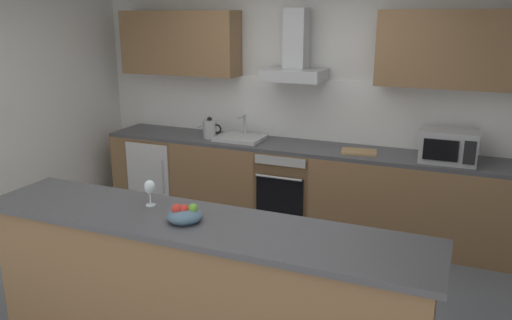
# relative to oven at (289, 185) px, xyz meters

# --- Properties ---
(ground) EXTENTS (5.95, 4.75, 0.02)m
(ground) POSITION_rel_oven_xyz_m (0.07, -1.53, -0.47)
(ground) COLOR slate
(wall_back) EXTENTS (5.95, 0.12, 2.60)m
(wall_back) POSITION_rel_oven_xyz_m (0.07, 0.41, 0.84)
(wall_back) COLOR white
(wall_back) RESTS_ON ground
(backsplash_tile) EXTENTS (4.20, 0.02, 0.66)m
(backsplash_tile) POSITION_rel_oven_xyz_m (0.07, 0.33, 0.77)
(backsplash_tile) COLOR white
(counter_back) EXTENTS (4.35, 0.60, 0.90)m
(counter_back) POSITION_rel_oven_xyz_m (0.07, 0.03, -0.01)
(counter_back) COLOR olive
(counter_back) RESTS_ON ground
(counter_island) EXTENTS (3.00, 0.64, 0.98)m
(counter_island) POSITION_rel_oven_xyz_m (0.19, -2.32, 0.03)
(counter_island) COLOR olive
(counter_island) RESTS_ON ground
(upper_cabinets) EXTENTS (4.29, 0.32, 0.70)m
(upper_cabinets) POSITION_rel_oven_xyz_m (0.07, 0.18, 1.45)
(upper_cabinets) COLOR olive
(oven) EXTENTS (0.60, 0.62, 0.80)m
(oven) POSITION_rel_oven_xyz_m (0.00, 0.00, 0.00)
(oven) COLOR slate
(oven) RESTS_ON ground
(refrigerator) EXTENTS (0.58, 0.60, 0.85)m
(refrigerator) POSITION_rel_oven_xyz_m (-1.60, -0.00, -0.03)
(refrigerator) COLOR white
(refrigerator) RESTS_ON ground
(microwave) EXTENTS (0.50, 0.38, 0.30)m
(microwave) POSITION_rel_oven_xyz_m (1.56, -0.03, 0.59)
(microwave) COLOR #B7BABC
(microwave) RESTS_ON counter_back
(sink) EXTENTS (0.50, 0.40, 0.26)m
(sink) POSITION_rel_oven_xyz_m (-0.57, 0.01, 0.47)
(sink) COLOR silver
(sink) RESTS_ON counter_back
(kettle) EXTENTS (0.29, 0.15, 0.24)m
(kettle) POSITION_rel_oven_xyz_m (-0.92, -0.03, 0.55)
(kettle) COLOR #B7BABC
(kettle) RESTS_ON counter_back
(range_hood) EXTENTS (0.62, 0.45, 0.72)m
(range_hood) POSITION_rel_oven_xyz_m (-0.00, 0.13, 1.33)
(range_hood) COLOR #B7BABC
(wine_glass) EXTENTS (0.08, 0.08, 0.18)m
(wine_glass) POSITION_rel_oven_xyz_m (-0.22, -2.21, 0.64)
(wine_glass) COLOR silver
(wine_glass) RESTS_ON counter_island
(fruit_bowl) EXTENTS (0.22, 0.22, 0.12)m
(fruit_bowl) POSITION_rel_oven_xyz_m (0.13, -2.36, 0.56)
(fruit_bowl) COLOR slate
(fruit_bowl) RESTS_ON counter_island
(chopping_board) EXTENTS (0.37, 0.27, 0.02)m
(chopping_board) POSITION_rel_oven_xyz_m (0.74, -0.02, 0.45)
(chopping_board) COLOR tan
(chopping_board) RESTS_ON counter_back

